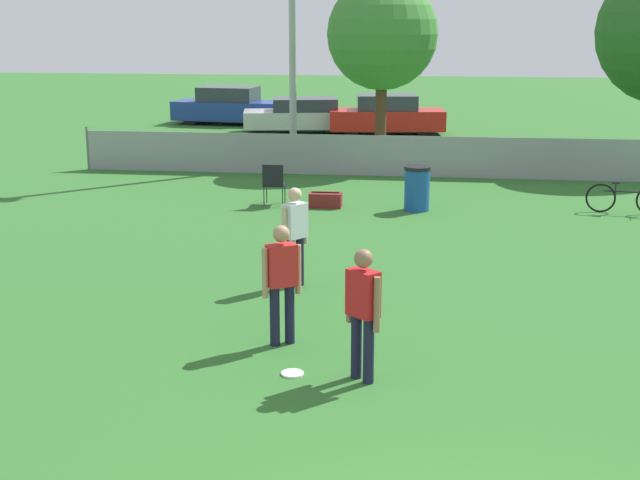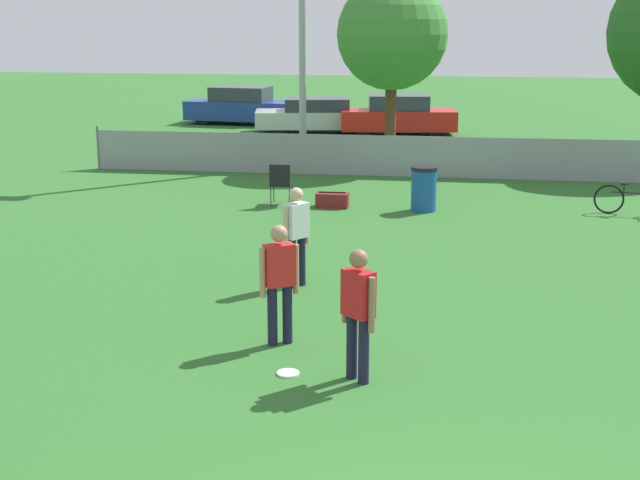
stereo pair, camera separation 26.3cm
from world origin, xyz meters
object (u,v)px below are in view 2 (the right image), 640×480
player_defender_red (358,306)px  gear_bag_sideline (332,200)px  player_receiver_white (296,230)px  bicycle_sideline (634,200)px  frisbee_disc (288,373)px  player_thrower_red (279,277)px  parked_car_blue (241,106)px  folding_chair_sideline (281,182)px  parked_car_red (398,116)px  tree_near_pole (392,35)px  trash_bin (424,189)px  parked_car_silver (317,116)px

player_defender_red → gear_bag_sideline: bearing=141.2°
player_receiver_white → bicycle_sideline: (6.31, 6.28, -0.58)m
frisbee_disc → gear_bag_sideline: bearing=94.8°
player_defender_red → frisbee_disc: (-0.85, 0.06, -0.91)m
player_thrower_red → parked_car_blue: 24.93m
folding_chair_sideline → parked_car_blue: parked_car_blue is taller
player_receiver_white → parked_car_red: size_ratio=0.37×
player_defender_red → player_receiver_white: bearing=152.4°
player_thrower_red → bicycle_sideline: (6.08, 8.86, -0.58)m
tree_near_pole → parked_car_red: tree_near_pole is taller
bicycle_sideline → gear_bag_sideline: bicycle_sideline is taller
folding_chair_sideline → gear_bag_sideline: (1.19, -0.03, -0.38)m
folding_chair_sideline → parked_car_red: bearing=-100.2°
frisbee_disc → parked_car_blue: 25.98m
bicycle_sideline → tree_near_pole: bearing=142.6°
gear_bag_sideline → parked_car_red: size_ratio=0.17×
trash_bin → parked_car_blue: (-7.89, 15.49, 0.20)m
player_thrower_red → parked_car_silver: size_ratio=0.34×
folding_chair_sideline → parked_car_blue: size_ratio=0.21×
player_defender_red → parked_car_red: size_ratio=0.37×
player_thrower_red → parked_car_red: 21.73m
tree_near_pole → parked_car_silver: 8.44m
frisbee_disc → bicycle_sideline: 11.43m
parked_car_silver → parked_car_red: parked_car_red is taller
gear_bag_sideline → parked_car_blue: (-5.83, 15.41, 0.54)m
player_defender_red → tree_near_pole: bearing=134.5°
trash_bin → gear_bag_sideline: trash_bin is taller
player_receiver_white → folding_chair_sideline: bearing=50.2°
parked_car_silver → parked_car_red: (3.03, -0.09, 0.05)m
player_thrower_red → gear_bag_sideline: size_ratio=2.22×
frisbee_disc → parked_car_blue: (-6.64, 25.11, 0.69)m
bicycle_sideline → gear_bag_sideline: (-6.59, -0.15, -0.17)m
player_defender_red → folding_chair_sideline: (-2.85, 9.79, -0.37)m
parked_car_red → player_receiver_white: bearing=-98.0°
folding_chair_sideline → parked_car_red: size_ratio=0.22×
player_receiver_white → trash_bin: 6.32m
frisbee_disc → parked_car_red: bearing=90.5°
folding_chair_sideline → trash_bin: (3.24, -0.11, -0.05)m
frisbee_disc → parked_car_red: 22.74m
player_defender_red → player_receiver_white: 3.89m
tree_near_pole → folding_chair_sideline: (-2.04, -5.92, -3.15)m
tree_near_pole → gear_bag_sideline: size_ratio=7.28×
player_thrower_red → trash_bin: player_thrower_red is taller
tree_near_pole → player_thrower_red: 14.91m
player_receiver_white → bicycle_sideline: player_receiver_white is taller
trash_bin → parked_car_silver: size_ratio=0.21×
trash_bin → parked_car_blue: 17.38m
player_defender_red → player_receiver_white: size_ratio=1.00×
trash_bin → folding_chair_sideline: bearing=178.0°
tree_near_pole → bicycle_sideline: 8.82m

